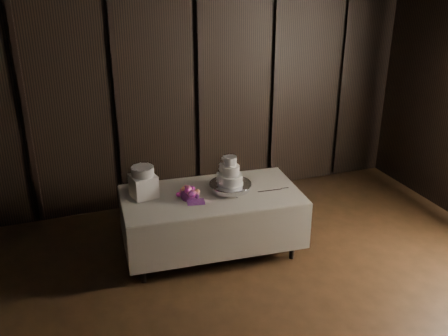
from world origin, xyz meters
TOP-DOWN VIEW (x-y plane):
  - room at (0.00, 0.00)m, footprint 6.08×7.08m
  - display_table at (-0.34, 2.01)m, footprint 2.07×1.19m
  - cake_stand at (-0.12, 2.01)m, footprint 0.56×0.56m
  - wedding_cake at (-0.14, 2.00)m, footprint 0.32×0.27m
  - bouquet at (-0.63, 1.97)m, footprint 0.36×0.44m
  - box_pedestal at (-1.06, 2.21)m, footprint 0.30×0.30m
  - small_cake at (-1.06, 2.21)m, footprint 0.31×0.31m
  - cake_knife at (0.29, 1.85)m, footprint 0.37×0.05m

SIDE VIEW (x-z plane):
  - display_table at x=-0.34m, z-range 0.04..0.80m
  - cake_knife at x=0.29m, z-range 0.76..0.77m
  - cake_stand at x=-0.12m, z-range 0.76..0.85m
  - bouquet at x=-0.63m, z-range 0.73..0.92m
  - box_pedestal at x=-1.06m, z-range 0.76..1.01m
  - wedding_cake at x=-0.14m, z-range 0.82..1.14m
  - small_cake at x=-1.06m, z-range 1.01..1.11m
  - room at x=0.00m, z-range -0.04..3.04m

